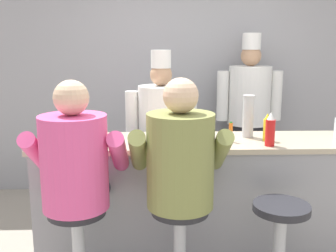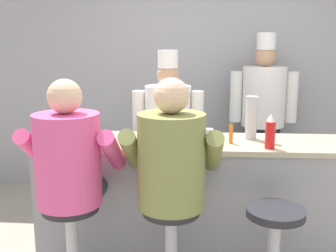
{
  "view_description": "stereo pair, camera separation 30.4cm",
  "coord_description": "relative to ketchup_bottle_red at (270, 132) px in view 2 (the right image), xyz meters",
  "views": [
    {
      "loc": [
        -0.38,
        -2.7,
        1.73
      ],
      "look_at": [
        -0.29,
        0.27,
        1.12
      ],
      "focal_mm": 42.0,
      "sensor_mm": 36.0,
      "label": 1
    },
    {
      "loc": [
        -0.08,
        -2.7,
        1.73
      ],
      "look_at": [
        -0.29,
        0.27,
        1.12
      ],
      "focal_mm": 42.0,
      "sensor_mm": 36.0,
      "label": 2
    }
  ],
  "objects": [
    {
      "name": "diner_counter",
      "position": [
        -0.47,
        0.2,
        -0.62
      ],
      "size": [
        2.65,
        0.61,
        1.0
      ],
      "color": "gray",
      "rests_on": "ground_plane"
    },
    {
      "name": "coffee_mug_blue",
      "position": [
        -0.61,
        -0.02,
        -0.07
      ],
      "size": [
        0.12,
        0.08,
        0.09
      ],
      "color": "#4C7AB2",
      "rests_on": "diner_counter"
    },
    {
      "name": "cereal_bowl",
      "position": [
        -1.67,
        0.26,
        -0.09
      ],
      "size": [
        0.13,
        0.13,
        0.05
      ],
      "color": "white",
      "rests_on": "diner_counter"
    },
    {
      "name": "mustard_bottle_yellow",
      "position": [
        0.02,
        0.16,
        -0.02
      ],
      "size": [
        0.06,
        0.06,
        0.22
      ],
      "color": "yellow",
      "rests_on": "diner_counter"
    },
    {
      "name": "cook_in_whites_far",
      "position": [
        0.2,
        1.51,
        -0.09
      ],
      "size": [
        0.73,
        0.47,
        1.86
      ],
      "color": "#232328",
      "rests_on": "ground_plane"
    },
    {
      "name": "cook_in_whites_near",
      "position": [
        -0.79,
        0.78,
        -0.19
      ],
      "size": [
        0.66,
        0.42,
        1.69
      ],
      "color": "#232328",
      "rests_on": "ground_plane"
    },
    {
      "name": "wall_back",
      "position": [
        -0.47,
        1.84,
        0.23
      ],
      "size": [
        10.0,
        0.06,
        2.7
      ],
      "color": "#99999E",
      "rests_on": "ground_plane"
    },
    {
      "name": "cup_stack_steel",
      "position": [
        -0.1,
        0.29,
        0.05
      ],
      "size": [
        0.1,
        0.1,
        0.34
      ],
      "color": "#B7BABF",
      "rests_on": "diner_counter"
    },
    {
      "name": "coffee_mug_tan",
      "position": [
        -0.61,
        0.23,
        -0.08
      ],
      "size": [
        0.14,
        0.09,
        0.08
      ],
      "color": "beige",
      "rests_on": "diner_counter"
    },
    {
      "name": "breakfast_plate",
      "position": [
        -1.5,
        0.1,
        -0.1
      ],
      "size": [
        0.26,
        0.26,
        0.05
      ],
      "color": "white",
      "rests_on": "diner_counter"
    },
    {
      "name": "hot_sauce_bottle_orange",
      "position": [
        -0.27,
        0.13,
        -0.04
      ],
      "size": [
        0.03,
        0.03,
        0.16
      ],
      "color": "orange",
      "rests_on": "diner_counter"
    },
    {
      "name": "ketchup_bottle_red",
      "position": [
        0.0,
        0.0,
        0.0
      ],
      "size": [
        0.07,
        0.07,
        0.25
      ],
      "color": "red",
      "rests_on": "diner_counter"
    },
    {
      "name": "diner_seated_olive",
      "position": [
        -0.69,
        -0.36,
        -0.16
      ],
      "size": [
        0.66,
        0.65,
        1.54
      ],
      "color": "#B2B5BA",
      "rests_on": "ground_plane"
    },
    {
      "name": "napkin_dispenser_chrome",
      "position": [
        -0.46,
        0.11,
        -0.06
      ],
      "size": [
        0.12,
        0.07,
        0.12
      ],
      "color": "silver",
      "rests_on": "diner_counter"
    },
    {
      "name": "diner_seated_pink",
      "position": [
        -1.36,
        -0.36,
        -0.17
      ],
      "size": [
        0.65,
        0.64,
        1.53
      ],
      "color": "#B2B5BA",
      "rests_on": "ground_plane"
    },
    {
      "name": "empty_stool_round",
      "position": [
        -0.02,
        -0.4,
        -0.65
      ],
      "size": [
        0.38,
        0.38,
        0.7
      ],
      "color": "#B2B5BA",
      "rests_on": "ground_plane"
    }
  ]
}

